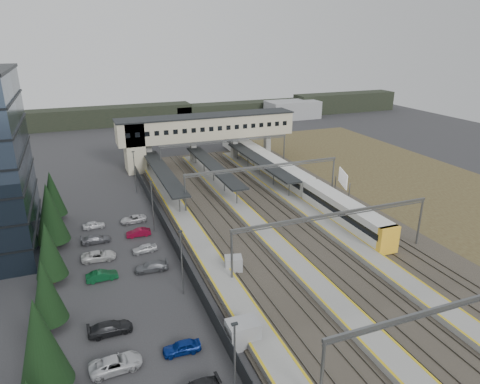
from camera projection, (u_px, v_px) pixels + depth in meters
name	position (u px, v px, depth m)	size (l,w,h in m)	color
ground	(226.00, 251.00, 59.15)	(220.00, 220.00, 0.00)	#2B2B2D
conifer_row	(47.00, 262.00, 46.62)	(4.42, 49.82, 9.50)	black
car_park	(132.00, 293.00, 48.61)	(10.71, 44.68, 1.29)	silver
lampposts	(165.00, 228.00, 56.02)	(0.50, 53.25, 8.07)	slate
fence	(171.00, 237.00, 60.96)	(0.08, 90.00, 2.00)	#26282B
relay_cabin_near	(243.00, 333.00, 41.10)	(3.04, 2.24, 2.52)	#959699
relay_cabin_far	(233.00, 264.00, 53.91)	(2.53, 2.27, 1.97)	#959699
rail_corridor	(271.00, 225.00, 66.58)	(34.00, 90.00, 0.92)	#312B25
canopies	(213.00, 166.00, 83.75)	(23.10, 30.00, 3.28)	black
footbridge	(195.00, 130.00, 95.69)	(40.40, 6.40, 11.20)	beige
gantries	(294.00, 193.00, 63.75)	(28.40, 62.28, 7.17)	slate
train	(283.00, 173.00, 84.91)	(3.08, 64.32, 3.87)	silver
billboard	(343.00, 179.00, 78.86)	(1.96, 5.27, 4.62)	slate
scrub_east	(447.00, 197.00, 78.76)	(34.00, 120.00, 0.06)	#44351E
treeline_far	(202.00, 112.00, 146.82)	(170.00, 19.00, 7.00)	black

